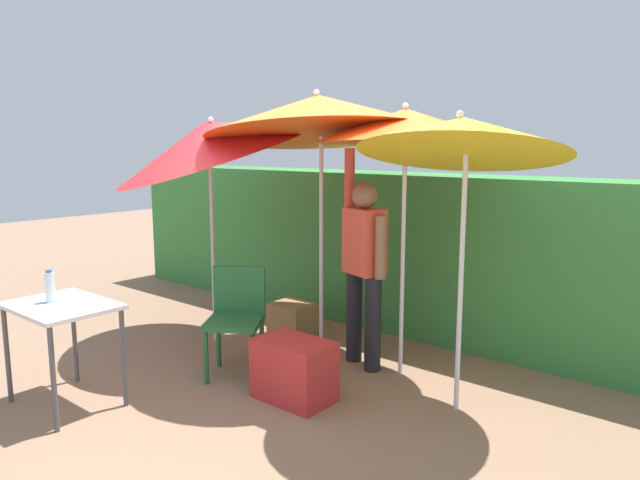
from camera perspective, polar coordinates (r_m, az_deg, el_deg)
name	(u,v)px	position (r m, az deg, el deg)	size (l,w,h in m)	color
ground_plane	(297,372)	(5.09, -2.22, -12.73)	(24.00, 24.00, 0.00)	#937056
hedge_row	(405,251)	(6.17, 8.28, -1.09)	(8.00, 0.70, 1.62)	#38843D
umbrella_rainbow	(319,115)	(5.20, -0.11, 12.04)	(2.05, 2.03, 2.51)	silver
umbrella_orange	(210,140)	(5.61, -10.63, 9.59)	(2.03, 1.95, 2.52)	silver
umbrella_yellow	(463,136)	(4.15, 13.75, 9.78)	(1.48, 1.47, 2.28)	silver
umbrella_navy	(405,126)	(4.77, 8.33, 10.97)	(1.49, 1.48, 2.24)	silver
person_vendor	(364,260)	(4.99, 4.30, -1.99)	(0.55, 0.33, 1.88)	black
chair_plastic	(236,314)	(4.97, -8.17, -7.16)	(0.61, 0.61, 0.89)	#236633
cooler_box	(294,370)	(4.51, -2.54, -12.54)	(0.58, 0.38, 0.46)	red
crate_cardboard	(293,318)	(6.03, -2.67, -7.63)	(0.41, 0.35, 0.31)	#9E7A4C
folding_table	(62,316)	(4.68, -23.84, -6.83)	(0.80, 0.60, 0.77)	#4C4C51
bottle_water	(50,287)	(4.71, -24.83, -4.17)	(0.07, 0.07, 0.24)	silver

